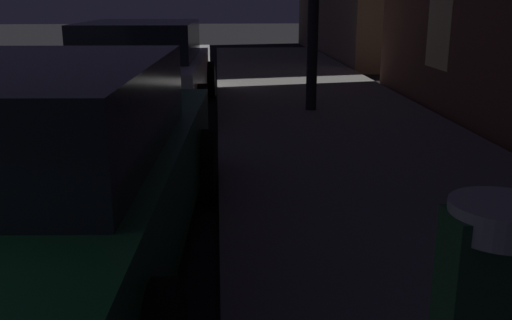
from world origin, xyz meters
TOP-DOWN VIEW (x-y plane):
  - car_green at (2.85, 1.80)m, footprint 2.29×4.67m
  - car_white at (2.85, 7.47)m, footprint 2.23×4.64m

SIDE VIEW (x-z plane):
  - car_white at x=2.85m, z-range 0.00..1.43m
  - car_green at x=2.85m, z-range 0.00..1.43m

